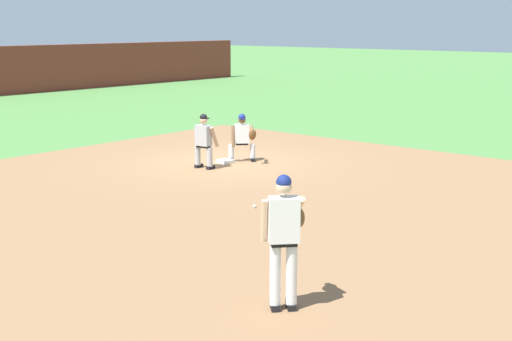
{
  "coord_description": "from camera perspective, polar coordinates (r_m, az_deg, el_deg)",
  "views": [
    {
      "loc": [
        -14.15,
        -13.19,
        3.78
      ],
      "look_at": [
        -4.94,
        -5.34,
        1.28
      ],
      "focal_mm": 50.0,
      "sensor_mm": 36.0,
      "label": 1
    }
  ],
  "objects": [
    {
      "name": "first_baseman",
      "position": [
        19.73,
        -1.06,
        2.8
      ],
      "size": [
        0.73,
        1.08,
        1.34
      ],
      "color": "black",
      "rests_on": "ground"
    },
    {
      "name": "pitcher",
      "position": [
        9.45,
        2.29,
        -5.06
      ],
      "size": [
        0.85,
        0.55,
        1.86
      ],
      "color": "black",
      "rests_on": "ground"
    },
    {
      "name": "infield_dirt_patch",
      "position": [
        14.66,
        -0.95,
        -3.24
      ],
      "size": [
        18.0,
        18.0,
        0.01
      ],
      "primitive_type": "cube",
      "color": "#936B47",
      "rests_on": "ground"
    },
    {
      "name": "first_base_bag",
      "position": [
        19.7,
        -2.48,
        0.74
      ],
      "size": [
        0.38,
        0.38,
        0.09
      ],
      "primitive_type": "cube",
      "color": "white",
      "rests_on": "ground"
    },
    {
      "name": "baseball",
      "position": [
        14.89,
        -0.13,
        -2.88
      ],
      "size": [
        0.07,
        0.07,
        0.07
      ],
      "primitive_type": "sphere",
      "color": "white",
      "rests_on": "ground"
    },
    {
      "name": "baserunner",
      "position": [
        18.83,
        -4.2,
        2.53
      ],
      "size": [
        0.48,
        0.62,
        1.46
      ],
      "color": "black",
      "rests_on": "ground"
    },
    {
      "name": "ground_plane",
      "position": [
        19.71,
        -2.48,
        0.62
      ],
      "size": [
        160.0,
        160.0,
        0.0
      ],
      "primitive_type": "plane",
      "color": "#518942"
    }
  ]
}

